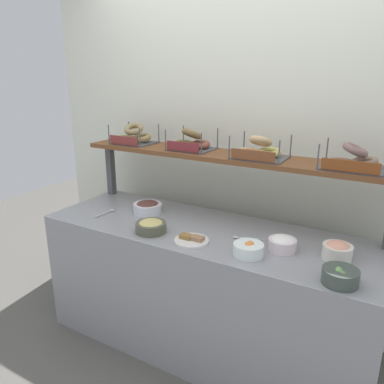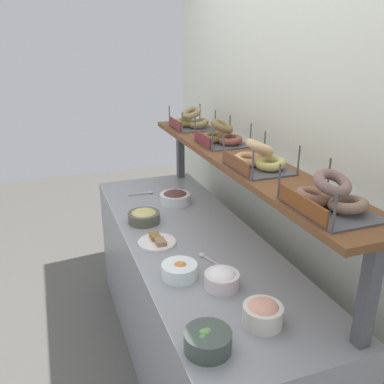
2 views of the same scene
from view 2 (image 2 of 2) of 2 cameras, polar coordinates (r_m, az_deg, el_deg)
The scene contains 19 objects.
ground_plane at distance 2.76m, azimuth -0.01°, elevation -22.10°, with size 8.00×8.00×0.00m, color #595651.
back_wall at distance 2.37m, azimuth 12.60°, elevation 3.66°, with size 3.31×0.06×2.40m, color silver.
deli_counter at distance 2.49m, azimuth -0.01°, elevation -14.90°, with size 2.11×0.70×0.85m, color gray.
shelf_riser_left at distance 3.16m, azimuth -1.61°, elevation 5.57°, with size 0.05×0.05×0.40m, color #4C4C51.
shelf_riser_right at distance 1.56m, azimuth 23.05°, elevation -13.08°, with size 0.05×0.05×0.40m, color #4C4C51.
upper_shelf at distance 2.22m, azimuth 6.57°, elevation 4.62°, with size 2.07×0.32×0.03m, color brown.
bowl_chocolate_spread at distance 2.69m, azimuth -2.34°, elevation -0.74°, with size 0.20×0.20×0.08m.
bowl_fruit_salad at distance 1.90m, azimuth -1.73°, elevation -10.67°, with size 0.16×0.16×0.08m.
bowl_lox_spread at distance 1.64m, azimuth 9.73°, elevation -16.07°, with size 0.15×0.15×0.10m.
bowl_veggie_mix at distance 1.52m, azimuth 2.16°, elevation -19.75°, with size 0.17×0.17×0.08m.
bowl_hummus at distance 2.44m, azimuth -6.62°, elevation -3.33°, with size 0.19×0.19×0.08m.
bowl_cream_cheese at distance 1.83m, azimuth 4.14°, elevation -11.80°, with size 0.15×0.15×0.08m.
serving_plate_white at distance 2.20m, azimuth -4.83°, elevation -6.84°, with size 0.20×0.20×0.04m.
serving_spoon_near_plate at distance 2.88m, azimuth -6.49°, elevation -0.12°, with size 0.04×0.18×0.01m.
serving_spoon_by_edge at distance 2.05m, azimuth 2.13°, elevation -9.04°, with size 0.18×0.07×0.01m.
bagel_basket_everything at distance 2.87m, azimuth -0.13°, elevation 9.74°, with size 0.29×0.25×0.15m.
bagel_basket_cinnamon_raisin at distance 2.43m, azimuth 4.02°, elevation 7.67°, with size 0.29×0.25×0.15m.
bagel_basket_plain at distance 1.99m, azimuth 9.08°, elevation 4.49°, with size 0.32×0.24×0.15m.
bagel_basket_poppy at distance 1.57m, azimuth 18.38°, elevation -0.76°, with size 0.34×0.25×0.15m.
Camera 2 is at (1.90, -0.69, 1.87)m, focal length 38.77 mm.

